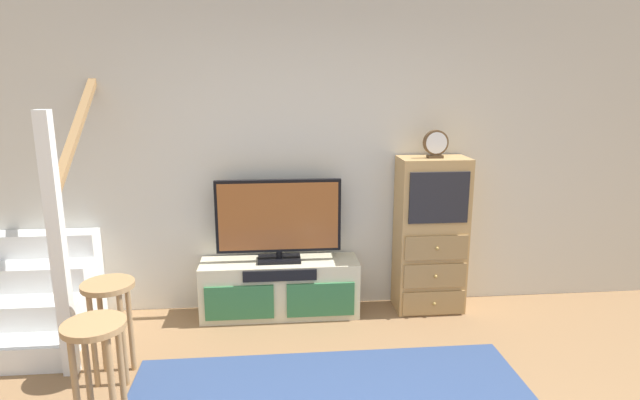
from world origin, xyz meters
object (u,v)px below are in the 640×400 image
television (279,218)px  desk_clock (436,144)px  media_console (280,288)px  bar_stool_near (97,353)px  side_cabinet (431,235)px  bar_stool_far (110,307)px

television → desk_clock: desk_clock is taller
media_console → bar_stool_near: (-1.02, -1.50, 0.28)m
media_console → side_cabinet: bearing=0.4°
side_cabinet → bar_stool_near: (-2.32, -1.51, -0.15)m
television → desk_clock: bearing=-1.3°
media_console → bar_stool_far: 1.46m
media_console → television: television is taller
television → bar_stool_far: size_ratio=1.51×
desk_clock → bar_stool_far: 2.75m
side_cabinet → desk_clock: (-0.00, -0.01, 0.79)m
bar_stool_near → bar_stool_far: 0.63m
desk_clock → bar_stool_far: size_ratio=0.33×
media_console → bar_stool_near: bar_stool_near is taller
side_cabinet → bar_stool_near: side_cabinet is taller
television → bar_stool_far: television is taller
television → bar_stool_far: (-1.13, -0.90, -0.34)m
desk_clock → bar_stool_far: desk_clock is taller
side_cabinet → bar_stool_near: size_ratio=1.91×
television → bar_stool_far: 1.49m
side_cabinet → bar_stool_far: side_cabinet is taller
bar_stool_near → bar_stool_far: size_ratio=1.02×
side_cabinet → desk_clock: bearing=-91.8°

